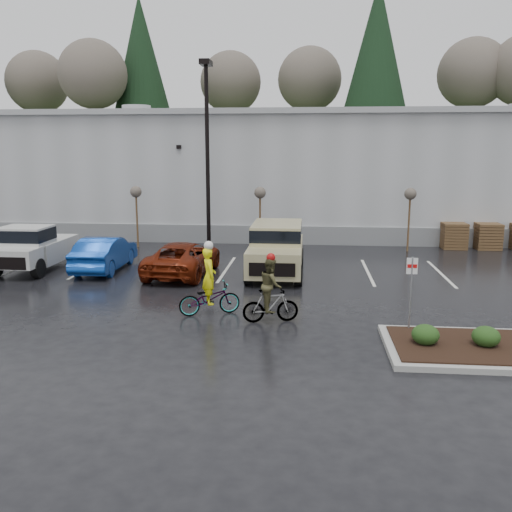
# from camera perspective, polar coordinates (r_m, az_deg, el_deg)

# --- Properties ---
(ground) EXTENTS (120.00, 120.00, 0.00)m
(ground) POSITION_cam_1_polar(r_m,az_deg,el_deg) (15.45, 1.72, -8.02)
(ground) COLOR black
(ground) RESTS_ON ground
(warehouse) EXTENTS (60.50, 15.50, 7.20)m
(warehouse) POSITION_cam_1_polar(r_m,az_deg,el_deg) (36.59, 4.06, 8.92)
(warehouse) COLOR #A4A7A9
(warehouse) RESTS_ON ground
(wooded_ridge) EXTENTS (80.00, 25.00, 6.00)m
(wooded_ridge) POSITION_cam_1_polar(r_m,az_deg,el_deg) (59.60, 4.63, 9.15)
(wooded_ridge) COLOR #203817
(wooded_ridge) RESTS_ON ground
(lamppost) EXTENTS (0.50, 1.00, 9.22)m
(lamppost) POSITION_cam_1_polar(r_m,az_deg,el_deg) (27.02, -5.17, 12.43)
(lamppost) COLOR black
(lamppost) RESTS_ON ground
(sapling_west) EXTENTS (0.60, 0.60, 3.20)m
(sapling_west) POSITION_cam_1_polar(r_m,az_deg,el_deg) (29.07, -12.52, 6.28)
(sapling_west) COLOR #45341B
(sapling_west) RESTS_ON ground
(sapling_mid) EXTENTS (0.60, 0.60, 3.20)m
(sapling_mid) POSITION_cam_1_polar(r_m,az_deg,el_deg) (27.77, 0.43, 6.33)
(sapling_mid) COLOR #45341B
(sapling_mid) RESTS_ON ground
(sapling_east) EXTENTS (0.60, 0.60, 3.20)m
(sapling_east) POSITION_cam_1_polar(r_m,az_deg,el_deg) (28.12, 15.92, 5.96)
(sapling_east) COLOR #45341B
(sapling_east) RESTS_ON ground
(pallet_stack_a) EXTENTS (1.20, 1.20, 1.35)m
(pallet_stack_a) POSITION_cam_1_polar(r_m,az_deg,el_deg) (29.87, 20.09, 2.02)
(pallet_stack_a) COLOR #45341B
(pallet_stack_a) RESTS_ON ground
(pallet_stack_b) EXTENTS (1.20, 1.20, 1.35)m
(pallet_stack_b) POSITION_cam_1_polar(r_m,az_deg,el_deg) (30.35, 23.20, 1.93)
(pallet_stack_b) COLOR #45341B
(pallet_stack_b) RESTS_ON ground
(shrub_a) EXTENTS (0.70, 0.70, 0.52)m
(shrub_a) POSITION_cam_1_polar(r_m,az_deg,el_deg) (14.66, 17.41, -7.91)
(shrub_a) COLOR #193813
(shrub_a) RESTS_ON curb_island
(shrub_b) EXTENTS (0.70, 0.70, 0.52)m
(shrub_b) POSITION_cam_1_polar(r_m,az_deg,el_deg) (15.05, 23.06, -7.81)
(shrub_b) COLOR #193813
(shrub_b) RESTS_ON curb_island
(fire_lane_sign) EXTENTS (0.30, 0.05, 2.20)m
(fire_lane_sign) POSITION_cam_1_polar(r_m,az_deg,el_deg) (15.48, 16.00, -2.99)
(fire_lane_sign) COLOR gray
(fire_lane_sign) RESTS_ON ground
(pickup_white) EXTENTS (2.10, 5.20, 1.96)m
(pickup_white) POSITION_cam_1_polar(r_m,az_deg,el_deg) (25.20, -22.03, 1.00)
(pickup_white) COLOR #BBBBB7
(pickup_white) RESTS_ON ground
(car_blue) EXTENTS (1.65, 4.46, 1.46)m
(car_blue) POSITION_cam_1_polar(r_m,az_deg,el_deg) (23.90, -15.62, 0.28)
(car_blue) COLOR #0D3997
(car_blue) RESTS_ON ground
(car_red) EXTENTS (2.60, 5.03, 1.36)m
(car_red) POSITION_cam_1_polar(r_m,az_deg,el_deg) (22.46, -7.68, -0.22)
(car_red) COLOR #661B09
(car_red) RESTS_ON ground
(suv_tan) EXTENTS (2.20, 5.10, 2.06)m
(suv_tan) POSITION_cam_1_polar(r_m,az_deg,el_deg) (22.21, 2.14, 0.67)
(suv_tan) COLOR tan
(suv_tan) RESTS_ON ground
(cyclist_hivis) EXTENTS (2.03, 1.34, 2.33)m
(cyclist_hivis) POSITION_cam_1_polar(r_m,az_deg,el_deg) (16.91, -4.93, -3.80)
(cyclist_hivis) COLOR #3F3F44
(cyclist_hivis) RESTS_ON ground
(cyclist_olive) EXTENTS (1.68, 0.85, 2.10)m
(cyclist_olive) POSITION_cam_1_polar(r_m,az_deg,el_deg) (16.09, 1.55, -4.32)
(cyclist_olive) COLOR #3F3F44
(cyclist_olive) RESTS_ON ground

